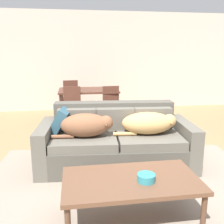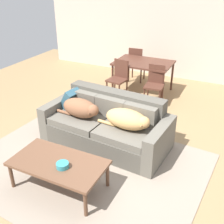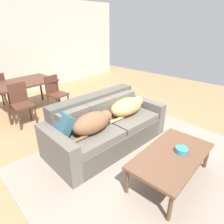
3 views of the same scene
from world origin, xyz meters
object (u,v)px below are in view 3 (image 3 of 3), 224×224
at_px(dog_on_right_cushion, 127,106).
at_px(dining_chair_near_right, 55,92).
at_px(dining_chair_near_left, 21,102).
at_px(coffee_table, 172,157).
at_px(bowl_on_coffee_table, 182,150).
at_px(throw_pillow_by_left_arm, 62,125).
at_px(couch, 105,127).
at_px(dog_on_left_cushion, 93,122).
at_px(dining_table, 24,84).

height_order(dog_on_right_cushion, dining_chair_near_right, dining_chair_near_right).
bearing_deg(dog_on_right_cushion, dining_chair_near_left, 122.85).
xyz_separation_m(coffee_table, bowl_on_coffee_table, (0.12, -0.07, 0.08)).
distance_m(throw_pillow_by_left_arm, coffee_table, 1.63).
bearing_deg(couch, dog_on_left_cushion, -156.56).
relative_size(dog_on_right_cushion, throw_pillow_by_left_arm, 2.44).
distance_m(throw_pillow_by_left_arm, dining_table, 2.36).
bearing_deg(bowl_on_coffee_table, throw_pillow_by_left_arm, 119.10).
xyz_separation_m(throw_pillow_by_left_arm, dining_chair_near_left, (0.16, 1.71, -0.13)).
bearing_deg(throw_pillow_by_left_arm, dining_chair_near_left, 84.58).
bearing_deg(dog_on_left_cushion, dining_chair_near_right, 76.68).
relative_size(bowl_on_coffee_table, dining_chair_near_right, 0.19).
distance_m(dog_on_left_cushion, throw_pillow_by_left_arm, 0.46).
xyz_separation_m(dog_on_right_cushion, bowl_on_coffee_table, (-0.39, -1.24, -0.16)).
bearing_deg(bowl_on_coffee_table, dining_chair_near_left, 101.88).
bearing_deg(dining_chair_near_left, dining_table, 63.73).
xyz_separation_m(dog_on_right_cushion, dining_table, (-0.69, 2.57, 0.06)).
relative_size(coffee_table, dining_chair_near_left, 1.43).
bearing_deg(dog_on_right_cushion, coffee_table, -109.44).
relative_size(throw_pillow_by_left_arm, bowl_on_coffee_table, 2.19).
xyz_separation_m(throw_pillow_by_left_arm, dining_chair_near_right, (1.03, 1.76, -0.15)).
distance_m(dog_on_right_cushion, dining_chair_near_right, 2.05).
xyz_separation_m(dog_on_left_cushion, dining_chair_near_right, (0.65, 2.03, -0.14)).
distance_m(dog_on_right_cushion, throw_pillow_by_left_arm, 1.27).
relative_size(throw_pillow_by_left_arm, dining_chair_near_right, 0.41).
distance_m(couch, bowl_on_coffee_table, 1.39).
bearing_deg(dog_on_right_cushion, dining_chair_near_right, 100.39).
bearing_deg(dining_chair_near_left, dining_chair_near_right, 10.16).
relative_size(couch, dog_on_right_cushion, 2.50).
relative_size(bowl_on_coffee_table, dining_table, 0.12).
bearing_deg(throw_pillow_by_left_arm, coffee_table, -63.53).
height_order(dining_table, dining_chair_near_left, dining_chair_near_left).
distance_m(dog_on_left_cushion, bowl_on_coffee_table, 1.34).
distance_m(coffee_table, dining_chair_near_left, 3.20).
bearing_deg(dining_table, coffee_table, -87.42).
bearing_deg(bowl_on_coffee_table, dog_on_right_cushion, 72.36).
bearing_deg(dog_on_left_cushion, bowl_on_coffee_table, -64.78).
bearing_deg(coffee_table, bowl_on_coffee_table, -30.01).
relative_size(dog_on_left_cushion, bowl_on_coffee_table, 4.94).
relative_size(dog_on_right_cushion, dining_table, 0.66).
relative_size(dog_on_right_cushion, dining_chair_near_left, 0.99).
relative_size(couch, throw_pillow_by_left_arm, 6.10).
relative_size(couch, dog_on_left_cushion, 2.70).
bearing_deg(dining_chair_near_right, couch, -102.22).
xyz_separation_m(bowl_on_coffee_table, dining_chair_near_left, (-0.68, 3.23, 0.04)).
bearing_deg(dog_on_left_cushion, couch, 23.44).
bearing_deg(dining_table, dog_on_left_cushion, -93.92).
xyz_separation_m(bowl_on_coffee_table, dining_chair_near_right, (0.18, 3.27, 0.03)).
distance_m(throw_pillow_by_left_arm, dining_chair_near_right, 2.04).
height_order(coffee_table, dining_chair_near_left, dining_chair_near_left).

